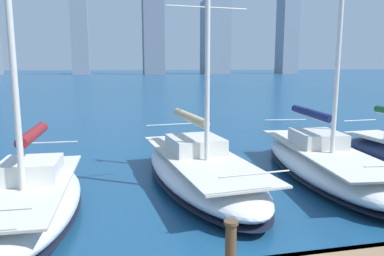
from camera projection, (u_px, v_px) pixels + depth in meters
name	position (u px, v px, depth m)	size (l,w,h in m)	color
city_skyline	(128.00, 27.00, 161.12)	(175.76, 22.53, 53.40)	gray
sailboat_navy	(322.00, 160.00, 14.08)	(3.77, 9.44, 11.47)	white
sailboat_tan	(200.00, 169.00, 13.06)	(3.77, 9.09, 9.18)	white
sailboat_maroon	(29.00, 199.00, 10.06)	(2.81, 6.96, 9.97)	silver
mooring_post	(231.00, 244.00, 6.63)	(0.26, 0.26, 0.91)	#423323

